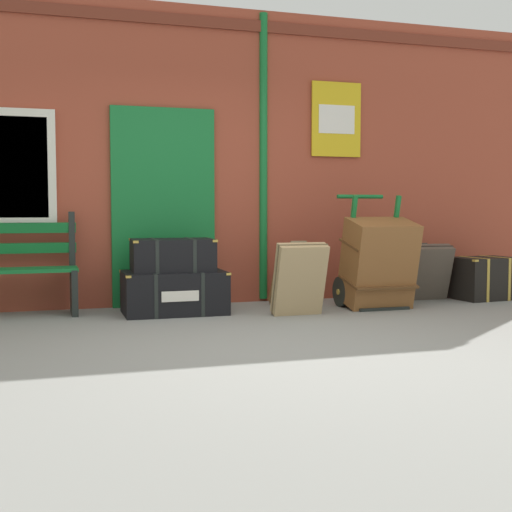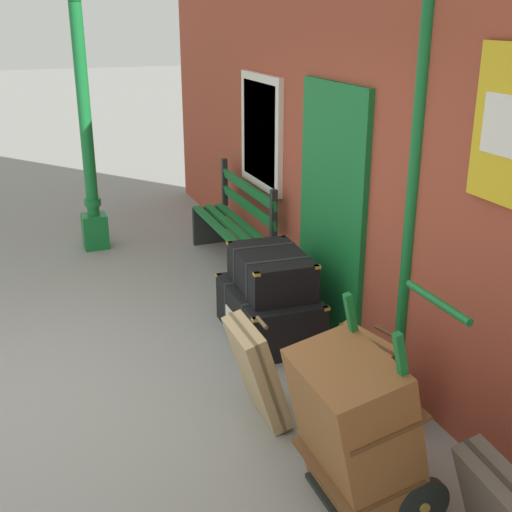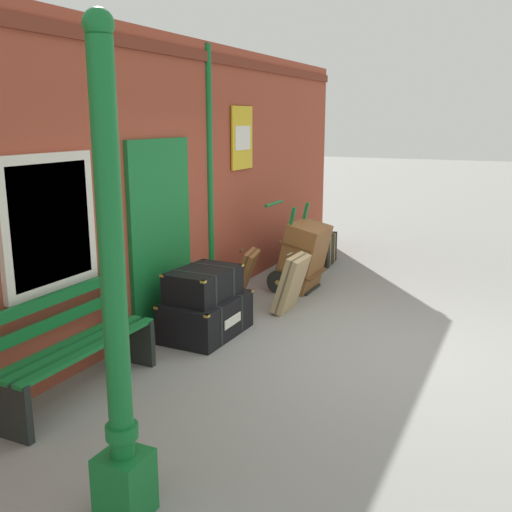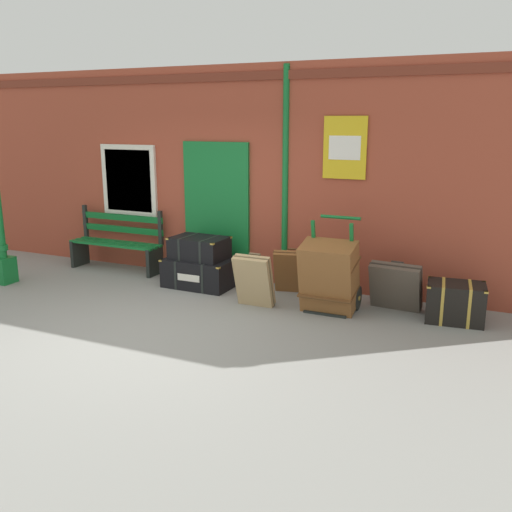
% 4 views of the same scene
% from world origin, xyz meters
% --- Properties ---
extents(ground_plane, '(60.00, 60.00, 0.00)m').
position_xyz_m(ground_plane, '(0.00, 0.00, 0.00)').
color(ground_plane, gray).
extents(brick_facade, '(10.40, 0.35, 3.20)m').
position_xyz_m(brick_facade, '(-0.02, 2.60, 1.60)').
color(brick_facade, '#9E422D').
rests_on(brick_facade, ground).
extents(steamer_trunk_base, '(1.02, 0.67, 0.43)m').
position_xyz_m(steamer_trunk_base, '(-0.32, 1.87, 0.21)').
color(steamer_trunk_base, black).
rests_on(steamer_trunk_base, ground).
extents(steamer_trunk_middle, '(0.84, 0.59, 0.33)m').
position_xyz_m(steamer_trunk_middle, '(-0.33, 1.89, 0.58)').
color(steamer_trunk_middle, black).
rests_on(steamer_trunk_middle, steamer_trunk_base).
extents(porters_trolley, '(0.71, 0.63, 1.19)m').
position_xyz_m(porters_trolley, '(1.76, 1.72, 0.27)').
color(porters_trolley, black).
rests_on(porters_trolley, ground).
extents(large_brown_trunk, '(0.70, 0.62, 0.95)m').
position_xyz_m(large_brown_trunk, '(1.76, 1.54, 0.48)').
color(large_brown_trunk, brown).
rests_on(large_brown_trunk, ground).
extents(suitcase_olive, '(0.57, 0.45, 0.66)m').
position_xyz_m(suitcase_olive, '(1.06, 2.10, 0.32)').
color(suitcase_olive, brown).
rests_on(suitcase_olive, ground).
extents(suitcase_brown, '(0.50, 0.35, 0.73)m').
position_xyz_m(suitcase_brown, '(0.80, 1.34, 0.36)').
color(suitcase_brown, tan).
rests_on(suitcase_brown, ground).
extents(suitcase_cream, '(0.68, 0.40, 0.65)m').
position_xyz_m(suitcase_cream, '(2.53, 1.97, 0.32)').
color(suitcase_cream, '#51473D').
rests_on(suitcase_cream, ground).
extents(corner_trunk, '(0.73, 0.55, 0.49)m').
position_xyz_m(corner_trunk, '(3.28, 1.86, 0.24)').
color(corner_trunk, black).
rests_on(corner_trunk, ground).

